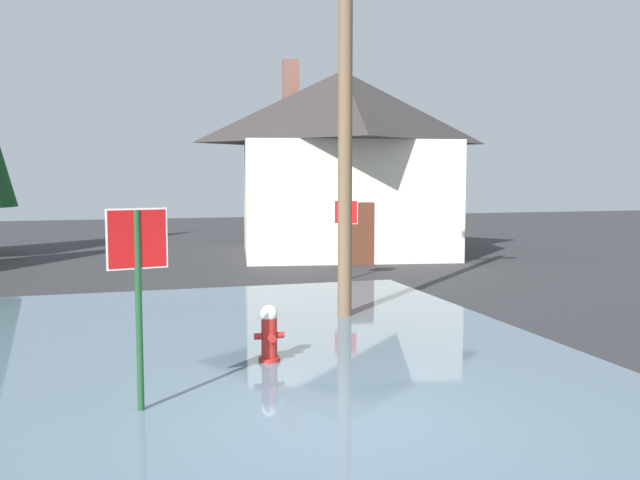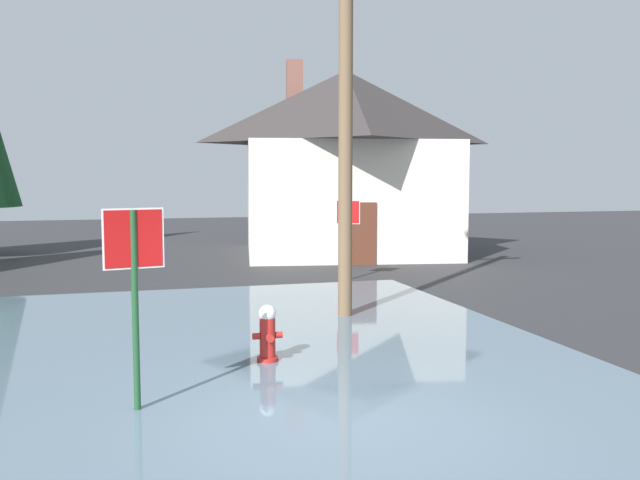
# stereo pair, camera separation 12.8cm
# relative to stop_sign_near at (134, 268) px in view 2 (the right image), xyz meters

# --- Properties ---
(ground_plane) EXTENTS (80.00, 80.00, 0.10)m
(ground_plane) POSITION_rel_stop_sign_near_xyz_m (2.21, -1.01, -1.81)
(ground_plane) COLOR #2D2D30
(flood_puddle) EXTENTS (10.88, 12.87, 0.05)m
(flood_puddle) POSITION_rel_stop_sign_near_xyz_m (1.41, 2.50, -1.74)
(flood_puddle) COLOR slate
(flood_puddle) RESTS_ON ground
(stop_sign_near) EXTENTS (0.71, 0.16, 2.47)m
(stop_sign_near) POSITION_rel_stop_sign_near_xyz_m (0.00, 0.00, 0.00)
(stop_sign_near) COLOR #1E4C28
(stop_sign_near) RESTS_ON ground
(fire_hydrant) EXTENTS (0.46, 0.39, 0.91)m
(fire_hydrant) POSITION_rel_stop_sign_near_xyz_m (1.95, 1.74, -1.31)
(fire_hydrant) COLOR #AD231E
(fire_hydrant) RESTS_ON ground
(utility_pole) EXTENTS (1.60, 0.28, 9.16)m
(utility_pole) POSITION_rel_stop_sign_near_xyz_m (4.15, 4.72, 3.00)
(utility_pole) COLOR brown
(utility_pole) RESTS_ON ground
(stop_sign_far) EXTENTS (0.60, 0.28, 2.18)m
(stop_sign_far) POSITION_rel_stop_sign_near_xyz_m (5.78, 9.52, -0.22)
(stop_sign_far) COLOR #1E4C28
(stop_sign_far) RESTS_ON ground
(house) EXTENTS (8.75, 8.54, 7.13)m
(house) POSITION_rel_stop_sign_near_xyz_m (7.75, 15.86, 1.67)
(house) COLOR silver
(house) RESTS_ON ground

